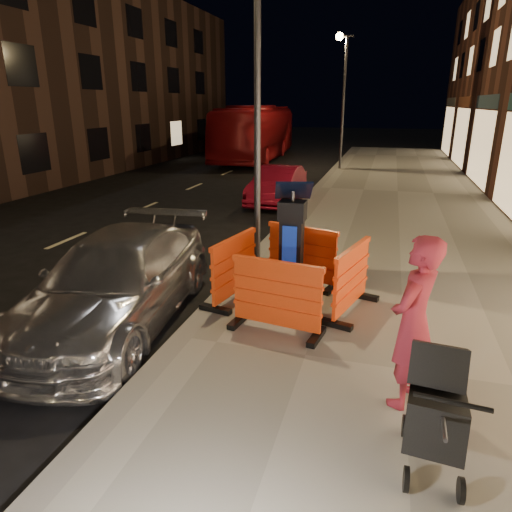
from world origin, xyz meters
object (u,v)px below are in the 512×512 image
(barrier_back, at_px, (302,255))
(bus_doubledecker, at_px, (256,160))
(parking_kiosk, at_px, (291,248))
(car_red, at_px, (277,203))
(barrier_bldgside, at_px, (351,280))
(barrier_kerbside, at_px, (234,268))
(barrier_front, at_px, (277,297))
(man, at_px, (413,323))
(car_silver, at_px, (121,321))
(stroller, at_px, (436,413))

(barrier_back, xyz_separation_m, bus_doubledecker, (-6.38, 19.24, -0.68))
(parking_kiosk, distance_m, car_red, 8.69)
(barrier_bldgside, bearing_deg, barrier_kerbside, 105.82)
(barrier_front, xyz_separation_m, bus_doubledecker, (-6.38, 21.14, -0.68))
(bus_doubledecker, relative_size, man, 5.89)
(barrier_back, height_order, barrier_bldgside, same)
(barrier_bldgside, bearing_deg, barrier_front, 150.82)
(barrier_back, height_order, car_red, barrier_back)
(car_silver, relative_size, bus_doubledecker, 0.42)
(barrier_front, bearing_deg, stroller, -38.25)
(barrier_back, bearing_deg, bus_doubledecker, 125.15)
(car_silver, relative_size, stroller, 4.34)
(barrier_front, bearing_deg, barrier_bldgside, 53.82)
(parking_kiosk, bearing_deg, barrier_bldgside, 13.82)
(barrier_front, xyz_separation_m, stroller, (1.94, -2.09, 0.00))
(barrier_bldgside, height_order, man, man)
(barrier_front, distance_m, barrier_kerbside, 1.34)
(barrier_back, distance_m, stroller, 4.43)
(car_red, relative_size, stroller, 3.47)
(barrier_kerbside, height_order, bus_doubledecker, bus_doubledecker)
(barrier_kerbside, bearing_deg, man, -116.63)
(barrier_kerbside, height_order, car_silver, barrier_kerbside)
(parking_kiosk, height_order, stroller, parking_kiosk)
(car_red, distance_m, stroller, 12.12)
(car_red, bearing_deg, stroller, -68.85)
(man, relative_size, stroller, 1.77)
(barrier_front, xyz_separation_m, barrier_bldgside, (0.95, 0.95, 0.00))
(parking_kiosk, xyz_separation_m, car_silver, (-2.50, -1.03, -1.11))
(barrier_kerbside, height_order, stroller, stroller)
(barrier_back, xyz_separation_m, stroller, (1.94, -3.99, 0.00))
(parking_kiosk, xyz_separation_m, barrier_front, (0.00, -0.95, -0.42))
(barrier_kerbside, relative_size, bus_doubledecker, 0.12)
(barrier_bldgside, bearing_deg, barrier_back, 60.82)
(parking_kiosk, distance_m, stroller, 3.63)
(car_silver, distance_m, stroller, 4.92)
(car_silver, bearing_deg, barrier_front, -4.25)
(man, bearing_deg, bus_doubledecker, -133.95)
(parking_kiosk, bearing_deg, man, -37.01)
(bus_doubledecker, bearing_deg, barrier_kerbside, -78.21)
(man, bearing_deg, car_red, -133.21)
(bus_doubledecker, bearing_deg, barrier_bldgside, -73.31)
(parking_kiosk, xyz_separation_m, stroller, (1.94, -3.04, -0.42))
(man, bearing_deg, barrier_front, -98.20)
(barrier_back, bearing_deg, barrier_kerbside, -118.18)
(barrier_front, xyz_separation_m, barrier_back, (0.00, 1.90, 0.00))
(car_red, bearing_deg, barrier_kerbside, -80.30)
(barrier_bldgside, bearing_deg, stroller, -146.11)
(parking_kiosk, xyz_separation_m, bus_doubledecker, (-6.38, 20.19, -1.11))
(barrier_front, height_order, stroller, stroller)
(parking_kiosk, distance_m, bus_doubledecker, 21.20)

